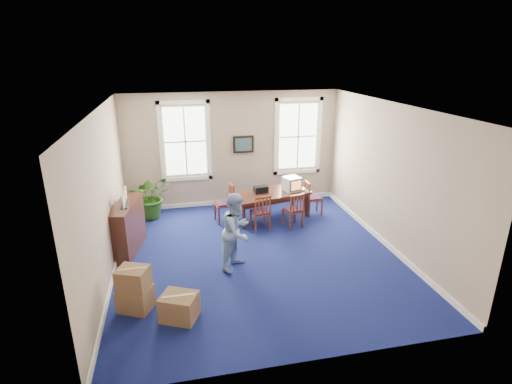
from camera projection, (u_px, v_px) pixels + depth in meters
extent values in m
plane|color=navy|center=(257.00, 255.00, 8.73)|extent=(6.50, 6.50, 0.00)
plane|color=white|center=(257.00, 107.00, 7.66)|extent=(6.50, 6.50, 0.00)
plane|color=tan|center=(233.00, 150.00, 11.19)|extent=(6.50, 0.00, 6.50)
plane|color=tan|center=(311.00, 263.00, 5.20)|extent=(6.50, 0.00, 6.50)
plane|color=tan|center=(104.00, 196.00, 7.60)|extent=(0.00, 6.50, 6.50)
plane|color=tan|center=(390.00, 177.00, 8.79)|extent=(0.00, 6.50, 6.50)
cube|color=white|center=(234.00, 201.00, 11.68)|extent=(6.00, 0.04, 0.12)
cube|color=white|center=(115.00, 267.00, 8.12)|extent=(0.04, 6.50, 0.12)
cube|color=white|center=(382.00, 240.00, 9.30)|extent=(0.04, 6.50, 0.12)
cube|color=white|center=(302.00, 189.00, 10.65)|extent=(0.20, 0.22, 0.04)
cube|color=black|center=(261.00, 189.00, 10.45)|extent=(0.38, 0.28, 0.18)
imported|color=#83A1D0|center=(237.00, 231.00, 8.01)|extent=(0.96, 0.99, 1.60)
cube|color=#401E15|center=(127.00, 227.00, 8.74)|extent=(0.68, 1.50, 1.14)
imported|color=#1F4711|center=(151.00, 196.00, 10.52)|extent=(1.13, 1.00, 1.19)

